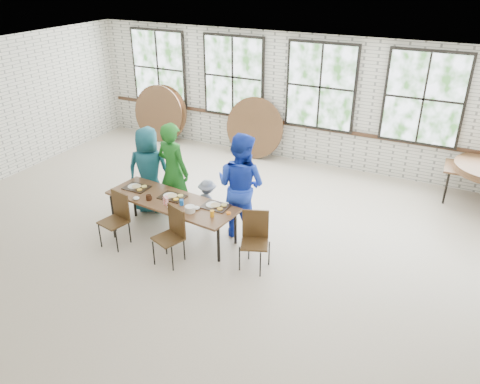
# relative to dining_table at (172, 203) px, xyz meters

# --- Properties ---
(room) EXTENTS (12.00, 12.00, 12.00)m
(room) POSITION_rel_dining_table_xyz_m (1.19, 4.29, 1.14)
(room) COLOR #B0A18C
(room) RESTS_ON ground
(dining_table) EXTENTS (2.47, 1.05, 0.74)m
(dining_table) POSITION_rel_dining_table_xyz_m (0.00, 0.00, 0.00)
(dining_table) COLOR brown
(dining_table) RESTS_ON ground
(chair_near_left) EXTENTS (0.50, 0.48, 0.95)m
(chair_near_left) POSITION_rel_dining_table_xyz_m (-0.73, -0.57, -0.13)
(chair_near_left) COLOR #473017
(chair_near_left) RESTS_ON ground
(chair_near_right) EXTENTS (0.53, 0.53, 0.95)m
(chair_near_right) POSITION_rel_dining_table_xyz_m (0.41, -0.59, -0.13)
(chair_near_right) COLOR #473017
(chair_near_right) RESTS_ON ground
(chair_spare) EXTENTS (0.54, 0.53, 0.95)m
(chair_spare) POSITION_rel_dining_table_xyz_m (1.64, -0.11, -0.13)
(chair_spare) COLOR #473017
(chair_spare) RESTS_ON ground
(adult_teal) EXTENTS (0.97, 0.79, 1.70)m
(adult_teal) POSITION_rel_dining_table_xyz_m (-0.94, 0.65, 0.16)
(adult_teal) COLOR #195360
(adult_teal) RESTS_ON ground
(adult_green) EXTENTS (0.75, 0.55, 1.88)m
(adult_green) POSITION_rel_dining_table_xyz_m (-0.38, 0.65, 0.25)
(adult_green) COLOR #1A621C
(adult_green) RESTS_ON ground
(toddler) EXTENTS (0.64, 0.44, 0.91)m
(toddler) POSITION_rel_dining_table_xyz_m (0.33, 0.65, -0.24)
(toddler) COLOR #152744
(toddler) RESTS_ON ground
(adult_blue) EXTENTS (1.00, 0.82, 1.90)m
(adult_blue) POSITION_rel_dining_table_xyz_m (1.01, 0.65, 0.26)
(adult_blue) COLOR #1B3ABE
(adult_blue) RESTS_ON ground
(tabletop_clutter) EXTENTS (2.06, 0.60, 0.11)m
(tabletop_clutter) POSITION_rel_dining_table_xyz_m (0.11, -0.03, 0.08)
(tabletop_clutter) COLOR black
(tabletop_clutter) RESTS_ON dining_table
(round_tops_leaning) EXTENTS (4.28, 0.44, 1.49)m
(round_tops_leaning) POSITION_rel_dining_table_xyz_m (-2.17, 4.05, 0.05)
(round_tops_leaning) COLOR brown
(round_tops_leaning) RESTS_ON ground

